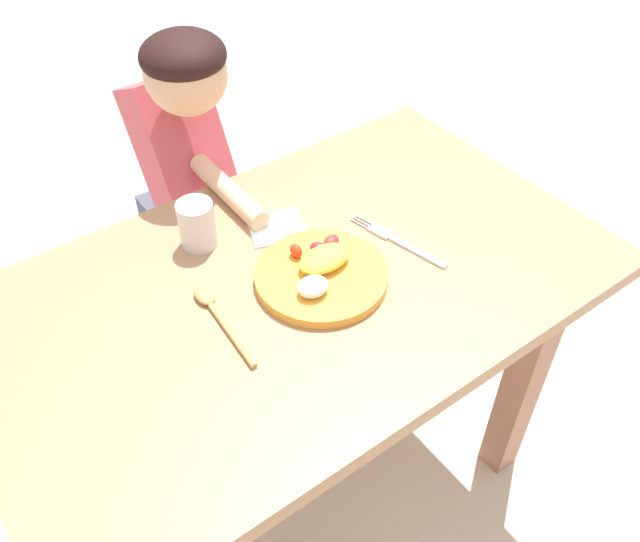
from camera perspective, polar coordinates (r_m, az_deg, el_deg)
name	(u,v)px	position (r m, az deg, el deg)	size (l,w,h in m)	color
ground_plane	(305,487)	(1.84, -1.33, -17.98)	(8.00, 8.00, 0.00)	beige
dining_table	(300,331)	(1.33, -1.76, -5.18)	(1.17, 0.70, 0.76)	#A17452
plate	(321,273)	(1.21, 0.10, -0.18)	(0.24, 0.24, 0.05)	gold
fork	(399,242)	(1.31, 6.79, 2.50)	(0.06, 0.22, 0.01)	silver
spoon	(215,311)	(1.17, -8.94, -3.42)	(0.04, 0.22, 0.02)	tan
drinking_cup	(197,224)	(1.29, -10.49, 3.95)	(0.07, 0.07, 0.10)	silver
person	(190,210)	(1.68, -11.05, 5.12)	(0.17, 0.49, 1.08)	#474A61
napkin	(277,227)	(1.34, -3.75, 3.77)	(0.11, 0.10, 0.00)	white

